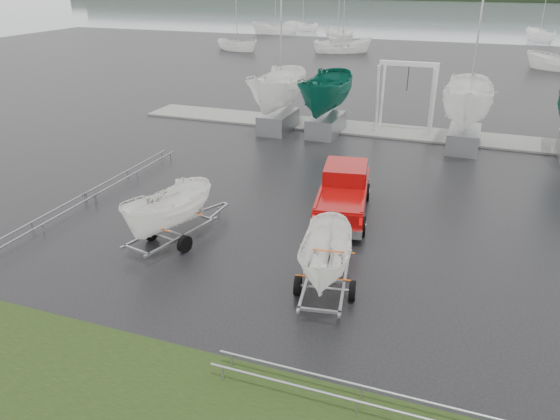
# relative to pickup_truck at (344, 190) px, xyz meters

# --- Properties ---
(ground_plane) EXTENTS (120.00, 120.00, 0.00)m
(ground_plane) POSITION_rel_pickup_truck_xyz_m (-1.04, -0.69, -0.91)
(ground_plane) COLOR black
(ground_plane) RESTS_ON ground
(lake) EXTENTS (300.00, 300.00, 0.00)m
(lake) POSITION_rel_pickup_truck_xyz_m (-1.04, 99.31, -0.92)
(lake) COLOR gray
(lake) RESTS_ON ground
(grass_verge) EXTENTS (40.00, 40.00, 0.00)m
(grass_verge) POSITION_rel_pickup_truck_xyz_m (-1.04, -11.69, -0.91)
(grass_verge) COLOR black
(grass_verge) RESTS_ON ground
(dock) EXTENTS (30.00, 3.00, 0.12)m
(dock) POSITION_rel_pickup_truck_xyz_m (-1.04, 12.31, -0.86)
(dock) COLOR gray
(dock) RESTS_ON ground
(pickup_truck) EXTENTS (2.62, 5.49, 1.75)m
(pickup_truck) POSITION_rel_pickup_truck_xyz_m (0.00, 0.00, 0.00)
(pickup_truck) COLOR #890807
(pickup_truck) RESTS_ON ground
(trailer_hitched) EXTENTS (1.86, 3.74, 4.40)m
(trailer_hitched) POSITION_rel_pickup_truck_xyz_m (1.00, -6.02, 1.49)
(trailer_hitched) COLOR gray
(trailer_hitched) RESTS_ON ground
(trailer_parked) EXTENTS (1.96, 3.77, 4.53)m
(trailer_parked) POSITION_rel_pickup_truck_xyz_m (-4.94, -4.80, 1.56)
(trailer_parked) COLOR gray
(trailer_parked) RESTS_ON ground
(boat_hoist) EXTENTS (3.30, 2.18, 4.12)m
(boat_hoist) POSITION_rel_pickup_truck_xyz_m (0.51, 12.31, 1.76)
(boat_hoist) COLOR silver
(boat_hoist) RESTS_ON ground
(keelboat_0) EXTENTS (2.48, 3.20, 10.65)m
(keelboat_0) POSITION_rel_pickup_truck_xyz_m (-6.59, 10.31, 3.03)
(keelboat_0) COLOR gray
(keelboat_0) RESTS_ON ground
(keelboat_1) EXTENTS (2.45, 3.20, 7.60)m
(keelboat_1) POSITION_rel_pickup_truck_xyz_m (-3.72, 10.51, 2.97)
(keelboat_1) COLOR gray
(keelboat_1) RESTS_ON ground
(keelboat_2) EXTENTS (2.59, 3.20, 10.76)m
(keelboat_2) POSITION_rel_pickup_truck_xyz_m (3.97, 10.31, 3.21)
(keelboat_2) COLOR gray
(keelboat_2) RESTS_ON ground
(mast_rack_0) EXTENTS (0.56, 6.50, 0.06)m
(mast_rack_0) POSITION_rel_pickup_truck_xyz_m (-10.04, 0.31, -0.56)
(mast_rack_0) COLOR gray
(mast_rack_0) RESTS_ON ground
(mast_rack_1) EXTENTS (0.56, 6.50, 0.06)m
(mast_rack_1) POSITION_rel_pickup_truck_xyz_m (-10.04, -5.69, -0.56)
(mast_rack_1) COLOR gray
(mast_rack_1) RESTS_ON ground
(mast_rack_2) EXTENTS (7.00, 0.56, 0.06)m
(mast_rack_2) POSITION_rel_pickup_truck_xyz_m (2.96, -10.19, -0.56)
(mast_rack_2) COLOR gray
(mast_rack_2) RESTS_ON ground
(moored_boat_0) EXTENTS (2.85, 2.81, 10.97)m
(moored_boat_0) POSITION_rel_pickup_truck_xyz_m (-23.50, 41.73, -0.91)
(moored_boat_0) COLOR white
(moored_boat_0) RESTS_ON ground
(moored_boat_1) EXTENTS (3.74, 3.76, 11.52)m
(moored_boat_1) POSITION_rel_pickup_truck_xyz_m (-14.40, 53.86, -0.91)
(moored_boat_1) COLOR white
(moored_boat_1) RESTS_ON ground
(moored_boat_4) EXTENTS (3.89, 3.88, 11.63)m
(moored_boat_4) POSITION_rel_pickup_truck_xyz_m (-25.89, 60.84, -0.91)
(moored_boat_4) COLOR white
(moored_boat_4) RESTS_ON ground
(moored_boat_5) EXTENTS (3.22, 3.25, 11.23)m
(moored_boat_5) POSITION_rel_pickup_truck_xyz_m (10.79, 64.95, -0.91)
(moored_boat_5) COLOR white
(moored_boat_5) RESTS_ON ground
(moored_boat_6) EXTENTS (3.53, 3.49, 11.45)m
(moored_boat_6) POSITION_rel_pickup_truck_xyz_m (-11.32, 44.30, -0.91)
(moored_boat_6) COLOR white
(moored_boat_6) RESTS_ON ground
(moored_boat_7) EXTENTS (2.91, 2.87, 10.91)m
(moored_boat_7) POSITION_rel_pickup_truck_xyz_m (-23.39, 66.53, -0.91)
(moored_boat_7) COLOR white
(moored_boat_7) RESTS_ON ground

